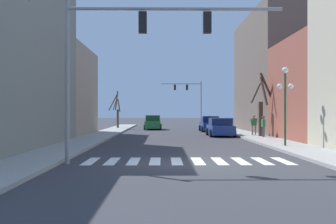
# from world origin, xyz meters

# --- Properties ---
(ground_plane) EXTENTS (240.00, 240.00, 0.00)m
(ground_plane) POSITION_xyz_m (0.00, 0.00, 0.00)
(ground_plane) COLOR #38383D
(sidewalk_left) EXTENTS (2.51, 90.00, 0.15)m
(sidewalk_left) POSITION_xyz_m (-6.33, 0.00, 0.07)
(sidewalk_left) COLOR #9E9E99
(sidewalk_left) RESTS_ON ground_plane
(building_row_left) EXTENTS (6.00, 30.07, 11.10)m
(building_row_left) POSITION_xyz_m (-10.58, 9.10, 4.55)
(building_row_left) COLOR gray
(building_row_left) RESTS_ON ground_plane
(building_row_right) EXTENTS (6.00, 37.79, 11.86)m
(building_row_right) POSITION_xyz_m (10.58, 14.17, 5.07)
(building_row_right) COLOR #BCB299
(building_row_right) RESTS_ON ground_plane
(crosswalk_stripes) EXTENTS (8.55, 2.60, 0.01)m
(crosswalk_stripes) POSITION_xyz_m (0.00, 1.00, 0.00)
(crosswalk_stripes) COLOR white
(crosswalk_stripes) RESTS_ON ground_plane
(traffic_signal_near) EXTENTS (8.65, 0.28, 6.58)m
(traffic_signal_near) POSITION_xyz_m (-2.26, 0.11, 4.86)
(traffic_signal_near) COLOR gray
(traffic_signal_near) RESTS_ON ground_plane
(traffic_signal_far) EXTENTS (6.28, 0.28, 6.79)m
(traffic_signal_far) POSITION_xyz_m (3.11, 44.59, 4.88)
(traffic_signal_far) COLOR gray
(traffic_signal_far) RESTS_ON ground_plane
(street_lamp_right_corner) EXTENTS (0.95, 0.36, 4.48)m
(street_lamp_right_corner) POSITION_xyz_m (5.95, 6.79, 3.32)
(street_lamp_right_corner) COLOR #1E4C2D
(street_lamp_right_corner) RESTS_ON sidewalk_right
(car_parked_right_far) EXTENTS (2.15, 4.45, 1.55)m
(car_parked_right_far) POSITION_xyz_m (3.88, 17.94, 0.73)
(car_parked_right_far) COLOR navy
(car_parked_right_far) RESTS_ON ground_plane
(car_driving_toward_lane) EXTENTS (2.04, 4.42, 1.63)m
(car_driving_toward_lane) POSITION_xyz_m (3.93, 26.03, 0.76)
(car_driving_toward_lane) COLOR navy
(car_driving_toward_lane) RESTS_ON ground_plane
(car_parked_left_near) EXTENTS (2.04, 4.64, 1.68)m
(car_parked_left_near) POSITION_xyz_m (-2.21, 30.86, 0.78)
(car_parked_left_near) COLOR #236B38
(car_parked_left_near) RESTS_ON ground_plane
(pedestrian_on_left_sidewalk) EXTENTS (0.24, 0.70, 1.62)m
(pedestrian_on_left_sidewalk) POSITION_xyz_m (6.72, 14.65, 1.11)
(pedestrian_on_left_sidewalk) COLOR #4C4C51
(pedestrian_on_left_sidewalk) RESTS_ON sidewalk_right
(pedestrian_waiting_at_curb) EXTENTS (0.70, 0.34, 1.67)m
(pedestrian_waiting_at_curb) POSITION_xyz_m (6.50, 16.82, 1.14)
(pedestrian_waiting_at_curb) COLOR #7A705B
(pedestrian_waiting_at_curb) RESTS_ON sidewalk_right
(street_tree_left_mid) EXTENTS (1.42, 2.26, 4.51)m
(street_tree_left_mid) POSITION_xyz_m (-6.63, 32.37, 2.25)
(street_tree_left_mid) COLOR #473828
(street_tree_left_mid) RESTS_ON sidewalk_left
(street_tree_right_near) EXTENTS (1.72, 2.27, 5.08)m
(street_tree_right_near) POSITION_xyz_m (6.87, 15.69, 2.39)
(street_tree_right_near) COLOR #473828
(street_tree_right_near) RESTS_ON sidewalk_right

